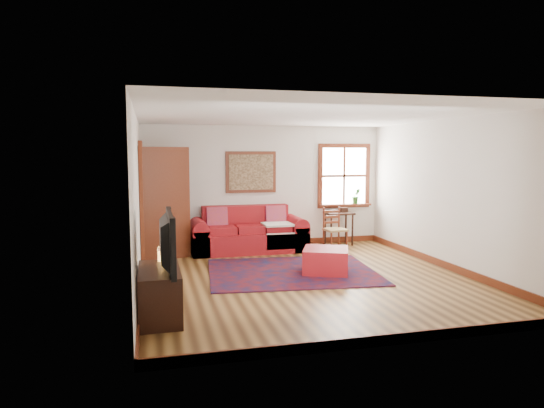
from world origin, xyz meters
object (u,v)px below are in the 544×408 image
object	(u,v)px
side_table	(339,218)
media_cabinet	(160,293)
red_leather_sofa	(248,236)
ladder_back_chair	(334,228)
red_ottoman	(326,261)

from	to	relation	value
side_table	media_cabinet	size ratio (longest dim) A/B	0.65
red_leather_sofa	ladder_back_chair	distance (m)	1.71
media_cabinet	ladder_back_chair	bearing A→B (deg)	42.69
red_leather_sofa	red_ottoman	distance (m)	2.25
side_table	ladder_back_chair	bearing A→B (deg)	-119.85
red_leather_sofa	side_table	world-z (taller)	red_leather_sofa
red_leather_sofa	side_table	size ratio (longest dim) A/B	3.26
red_leather_sofa	ladder_back_chair	world-z (taller)	red_leather_sofa
red_ottoman	red_leather_sofa	bearing A→B (deg)	135.57
side_table	media_cabinet	world-z (taller)	side_table
red_leather_sofa	red_ottoman	world-z (taller)	red_leather_sofa
red_leather_sofa	media_cabinet	world-z (taller)	red_leather_sofa
ladder_back_chair	media_cabinet	bearing A→B (deg)	-137.31
side_table	media_cabinet	xyz separation A→B (m)	(-3.79, -3.78, -0.28)
red_ottoman	ladder_back_chair	bearing A→B (deg)	87.60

